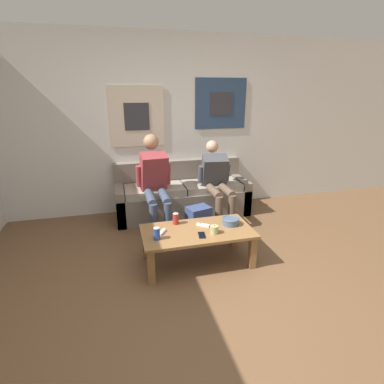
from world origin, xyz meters
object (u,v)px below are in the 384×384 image
(couch, at_px, (182,196))
(drink_can_red, at_px, (176,219))
(person_seated_adult, at_px, (155,180))
(pillar_candle, at_px, (214,230))
(coffee_table, at_px, (197,235))
(backpack, at_px, (199,221))
(person_seated_teen, at_px, (217,180))
(cell_phone, at_px, (202,235))
(ceramic_bowl, at_px, (231,221))
(drink_can_blue, at_px, (157,234))
(game_controller_near_right, at_px, (203,225))
(game_controller_near_left, at_px, (162,232))

(couch, relative_size, drink_can_red, 15.59)
(person_seated_adult, height_order, pillar_candle, person_seated_adult)
(couch, relative_size, person_seated_adult, 1.57)
(coffee_table, bearing_deg, backpack, 72.52)
(backpack, bearing_deg, person_seated_teen, 45.87)
(coffee_table, height_order, person_seated_teen, person_seated_teen)
(person_seated_adult, xyz_separation_m, pillar_candle, (0.44, -1.14, -0.24))
(drink_can_red, distance_m, cell_phone, 0.40)
(person_seated_adult, distance_m, person_seated_teen, 0.86)
(couch, distance_m, backpack, 0.73)
(couch, height_order, backpack, couch)
(ceramic_bowl, xyz_separation_m, drink_can_blue, (-0.83, -0.14, 0.02))
(drink_can_blue, bearing_deg, person_seated_adult, 82.58)
(game_controller_near_right, bearing_deg, person_seated_teen, 62.92)
(couch, height_order, game_controller_near_right, couch)
(coffee_table, xyz_separation_m, pillar_candle, (0.15, -0.11, 0.10))
(backpack, height_order, pillar_candle, pillar_candle)
(backpack, relative_size, game_controller_near_right, 2.70)
(person_seated_adult, relative_size, game_controller_near_left, 8.73)
(drink_can_blue, relative_size, game_controller_near_left, 0.88)
(ceramic_bowl, relative_size, game_controller_near_right, 1.37)
(game_controller_near_left, bearing_deg, person_seated_teen, 46.85)
(person_seated_adult, distance_m, backpack, 0.80)
(coffee_table, relative_size, ceramic_bowl, 6.22)
(coffee_table, height_order, pillar_candle, pillar_candle)
(couch, height_order, person_seated_adult, person_seated_adult)
(pillar_candle, xyz_separation_m, game_controller_near_left, (-0.52, 0.13, -0.03))
(drink_can_red, bearing_deg, cell_phone, -59.90)
(game_controller_near_left, relative_size, game_controller_near_right, 1.02)
(coffee_table, bearing_deg, person_seated_teen, 60.95)
(drink_can_red, relative_size, cell_phone, 0.85)
(drink_can_blue, bearing_deg, game_controller_near_left, 59.37)
(pillar_candle, bearing_deg, coffee_table, 142.99)
(person_seated_teen, distance_m, game_controller_near_right, 1.08)
(backpack, xyz_separation_m, drink_can_red, (-0.39, -0.44, 0.27))
(coffee_table, xyz_separation_m, game_controller_near_right, (0.09, 0.08, 0.07))
(coffee_table, relative_size, drink_can_red, 9.41)
(game_controller_near_right, bearing_deg, game_controller_near_left, -172.17)
(ceramic_bowl, height_order, drink_can_blue, drink_can_blue)
(pillar_candle, bearing_deg, game_controller_near_right, 107.99)
(person_seated_teen, bearing_deg, game_controller_near_left, -133.15)
(game_controller_near_left, bearing_deg, cell_phone, -21.37)
(cell_phone, bearing_deg, drink_can_red, 120.10)
(backpack, height_order, game_controller_near_left, game_controller_near_left)
(cell_phone, bearing_deg, person_seated_adult, 104.65)
(ceramic_bowl, xyz_separation_m, game_controller_near_left, (-0.76, -0.03, -0.03))
(game_controller_near_right, xyz_separation_m, cell_phone, (-0.08, -0.21, -0.01))
(coffee_table, distance_m, game_controller_near_left, 0.38)
(ceramic_bowl, height_order, game_controller_near_right, ceramic_bowl)
(drink_can_blue, relative_size, drink_can_red, 1.00)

